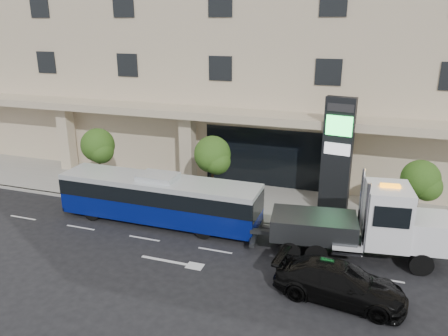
# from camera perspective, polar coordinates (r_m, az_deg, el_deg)

# --- Properties ---
(ground) EXTENTS (120.00, 120.00, 0.00)m
(ground) POSITION_cam_1_polar(r_m,az_deg,el_deg) (23.57, 0.09, -9.04)
(ground) COLOR black
(ground) RESTS_ON ground
(sidewalk) EXTENTS (120.00, 6.00, 0.15)m
(sidewalk) POSITION_cam_1_polar(r_m,az_deg,el_deg) (27.87, 3.40, -4.38)
(sidewalk) COLOR gray
(sidewalk) RESTS_ON ground
(curb) EXTENTS (120.00, 0.30, 0.15)m
(curb) POSITION_cam_1_polar(r_m,az_deg,el_deg) (25.24, 1.56, -6.89)
(curb) COLOR gray
(curb) RESTS_ON ground
(convention_center) EXTENTS (60.00, 17.60, 20.00)m
(convention_center) POSITION_cam_1_polar(r_m,az_deg,el_deg) (35.85, 8.40, 16.86)
(convention_center) COLOR #C1AF90
(convention_center) RESTS_ON ground
(tree_left) EXTENTS (2.27, 2.20, 4.22)m
(tree_left) POSITION_cam_1_polar(r_m,az_deg,el_deg) (29.76, -16.10, 2.60)
(tree_left) COLOR #422B19
(tree_left) RESTS_ON sidewalk
(tree_mid) EXTENTS (2.28, 2.20, 4.38)m
(tree_mid) POSITION_cam_1_polar(r_m,az_deg,el_deg) (26.09, -1.48, 1.47)
(tree_mid) COLOR #422B19
(tree_mid) RESTS_ON sidewalk
(tree_right) EXTENTS (2.10, 2.00, 4.04)m
(tree_right) POSITION_cam_1_polar(r_m,az_deg,el_deg) (24.83, 24.29, -1.67)
(tree_right) COLOR #422B19
(tree_right) RESTS_ON sidewalk
(city_bus) EXTENTS (11.57, 2.48, 2.93)m
(city_bus) POSITION_cam_1_polar(r_m,az_deg,el_deg) (24.88, -8.47, -3.93)
(city_bus) COLOR black
(city_bus) RESTS_ON ground
(tow_truck) EXTENTS (9.42, 3.32, 4.26)m
(tow_truck) POSITION_cam_1_polar(r_m,az_deg,el_deg) (21.94, 18.15, -7.14)
(tow_truck) COLOR #2D3033
(tow_truck) RESTS_ON ground
(black_sedan) EXTENTS (5.59, 2.80, 1.56)m
(black_sedan) POSITION_cam_1_polar(r_m,az_deg,el_deg) (19.08, 14.84, -14.24)
(black_sedan) COLOR black
(black_sedan) RESTS_ON ground
(signage_pylon) EXTENTS (1.76, 0.85, 6.80)m
(signage_pylon) POSITION_cam_1_polar(r_m,az_deg,el_deg) (26.22, 14.54, 1.73)
(signage_pylon) COLOR black
(signage_pylon) RESTS_ON sidewalk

